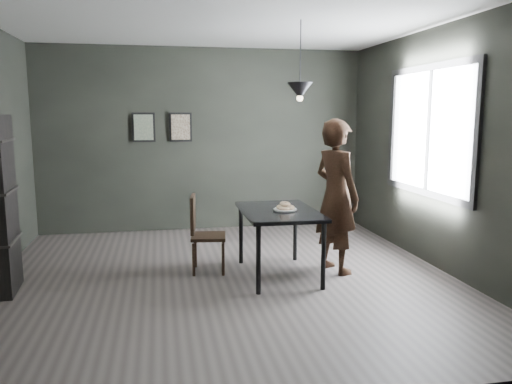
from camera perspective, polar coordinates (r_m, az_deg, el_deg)
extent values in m
plane|color=#36312F|center=(5.60, -3.47, -9.83)|extent=(5.00, 5.00, 0.00)
cube|color=black|center=(7.80, -6.01, 5.93)|extent=(5.00, 0.10, 2.80)
cube|color=silver|center=(5.40, -3.76, 19.57)|extent=(5.00, 5.00, 0.02)
cube|color=white|center=(6.32, 19.18, 6.62)|extent=(0.02, 1.80, 1.40)
cube|color=black|center=(6.31, 19.10, 6.62)|extent=(0.04, 1.96, 1.56)
cube|color=black|center=(5.52, 2.65, -2.26)|extent=(0.80, 1.20, 0.04)
cylinder|color=black|center=(5.03, 0.28, -7.77)|extent=(0.05, 0.05, 0.71)
cylinder|color=black|center=(5.20, 7.71, -7.29)|extent=(0.05, 0.05, 0.71)
cylinder|color=black|center=(6.06, -1.73, -4.89)|extent=(0.05, 0.05, 0.71)
cylinder|color=black|center=(6.20, 4.50, -4.59)|extent=(0.05, 0.05, 0.71)
cylinder|color=white|center=(5.48, 3.34, -2.08)|extent=(0.23, 0.23, 0.01)
torus|color=beige|center=(5.49, 3.82, -1.77)|extent=(0.12, 0.12, 0.04)
torus|color=beige|center=(5.50, 2.95, -1.74)|extent=(0.12, 0.12, 0.04)
torus|color=beige|center=(5.42, 3.25, -1.89)|extent=(0.12, 0.12, 0.04)
torus|color=beige|center=(5.46, 3.34, -1.40)|extent=(0.16, 0.16, 0.06)
imported|color=black|center=(5.73, 9.15, -0.50)|extent=(0.63, 0.75, 1.75)
cube|color=black|center=(5.75, -5.44, -5.08)|extent=(0.43, 0.43, 0.04)
cube|color=black|center=(5.70, -7.22, -2.50)|extent=(0.09, 0.39, 0.42)
cylinder|color=black|center=(5.66, -7.14, -7.69)|extent=(0.03, 0.03, 0.38)
cylinder|color=black|center=(5.65, -3.78, -7.68)|extent=(0.03, 0.03, 0.38)
cylinder|color=black|center=(5.98, -6.94, -6.79)|extent=(0.03, 0.03, 0.38)
cylinder|color=black|center=(5.97, -3.76, -6.78)|extent=(0.03, 0.03, 0.38)
cylinder|color=black|center=(5.61, 5.10, 15.28)|extent=(0.01, 0.01, 0.75)
cone|color=black|center=(5.59, 5.04, 11.45)|extent=(0.28, 0.28, 0.18)
sphere|color=#FFE0B2|center=(5.58, 5.03, 10.63)|extent=(0.07, 0.07, 0.07)
cube|color=black|center=(7.74, -12.72, 7.22)|extent=(0.34, 0.03, 0.44)
cube|color=#3B5345|center=(7.72, -12.72, 7.22)|extent=(0.28, 0.01, 0.38)
cube|color=black|center=(7.74, -8.61, 7.34)|extent=(0.34, 0.03, 0.44)
cube|color=brown|center=(7.72, -8.61, 7.34)|extent=(0.28, 0.01, 0.38)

